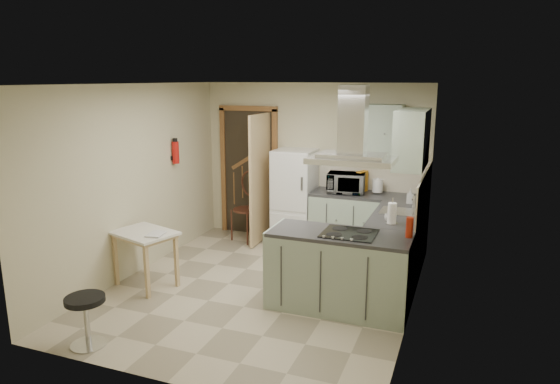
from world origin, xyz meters
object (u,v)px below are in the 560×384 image
at_px(microwave, 346,183).
at_px(extractor_hood, 352,160).
at_px(drop_leaf_table, 146,259).
at_px(bentwood_chair, 247,210).
at_px(peninsula, 339,271).
at_px(stool, 87,321).
at_px(fridge, 295,198).

bearing_deg(microwave, extractor_hood, -81.89).
xyz_separation_m(drop_leaf_table, microwave, (2.02, 2.19, 0.69)).
height_order(bentwood_chair, microwave, microwave).
relative_size(peninsula, extractor_hood, 1.72).
bearing_deg(microwave, stool, -121.56).
xyz_separation_m(bentwood_chair, stool, (-0.10, -3.54, -0.25)).
xyz_separation_m(peninsula, stool, (-2.10, -1.66, -0.19)).
distance_m(peninsula, bentwood_chair, 2.74).
relative_size(peninsula, bentwood_chair, 1.53).
xyz_separation_m(drop_leaf_table, stool, (0.33, -1.43, -0.10)).
distance_m(fridge, extractor_hood, 2.57).
bearing_deg(microwave, peninsula, -84.67).
relative_size(fridge, drop_leaf_table, 1.98).
xyz_separation_m(fridge, extractor_hood, (1.32, -1.98, 0.97)).
xyz_separation_m(extractor_hood, microwave, (-0.51, 1.95, -0.67)).
relative_size(drop_leaf_table, microwave, 1.40).
bearing_deg(peninsula, stool, -141.65).
bearing_deg(bentwood_chair, fridge, 28.48).
distance_m(peninsula, stool, 2.68).
bearing_deg(microwave, drop_leaf_table, -139.20).
bearing_deg(extractor_hood, stool, -142.94).
relative_size(extractor_hood, bentwood_chair, 0.89).
relative_size(fridge, bentwood_chair, 1.48).
distance_m(extractor_hood, bentwood_chair, 3.06).
distance_m(peninsula, microwave, 2.09).
distance_m(extractor_hood, stool, 3.12).
bearing_deg(drop_leaf_table, extractor_hood, 22.82).
bearing_deg(extractor_hood, fridge, 123.79).
bearing_deg(peninsula, drop_leaf_table, -174.52).
relative_size(fridge, microwave, 2.78).
distance_m(fridge, bentwood_chair, 0.81).
bearing_deg(bentwood_chair, stool, -70.71).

